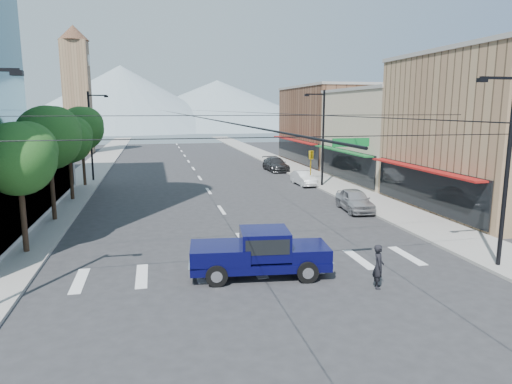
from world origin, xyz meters
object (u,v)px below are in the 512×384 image
(parked_car_near, at_px, (355,200))
(pedestrian, at_px, (378,266))
(parked_car_mid, at_px, (304,178))
(pickup_truck, at_px, (259,252))
(parked_car_far, at_px, (276,164))

(parked_car_near, bearing_deg, pedestrian, -105.17)
(parked_car_near, relative_size, parked_car_mid, 1.13)
(pedestrian, distance_m, parked_car_mid, 25.72)
(parked_car_near, bearing_deg, pickup_truck, -125.09)
(pedestrian, bearing_deg, parked_car_near, 0.80)
(parked_car_mid, bearing_deg, pickup_truck, -115.25)
(parked_car_mid, bearing_deg, parked_car_near, -92.14)
(pedestrian, xyz_separation_m, parked_car_near, (5.23, 13.66, -0.14))
(parked_car_near, xyz_separation_m, parked_car_far, (0.00, 22.07, -0.00))
(parked_car_near, height_order, parked_car_far, parked_car_near)
(pedestrian, xyz_separation_m, parked_car_far, (5.23, 35.73, -0.14))
(pedestrian, height_order, parked_car_far, pedestrian)
(parked_car_mid, distance_m, parked_car_far, 10.55)
(pickup_truck, xyz_separation_m, parked_car_near, (9.71, 11.22, -0.30))
(pickup_truck, relative_size, parked_car_mid, 1.55)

